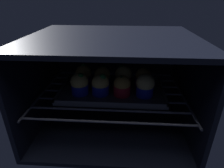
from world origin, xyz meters
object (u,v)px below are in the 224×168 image
at_px(muffin_row1_col0, 84,75).
at_px(muffin_row1_col2, 123,76).
at_px(muffin_row0_col1, 100,85).
at_px(muffin_row0_col3, 145,86).
at_px(muffin_row0_col0, 80,84).
at_px(muffin_row1_col1, 102,77).
at_px(muffin_row1_col3, 143,78).
at_px(baking_tray, 112,90).
at_px(muffin_row0_col2, 122,86).

xyz_separation_m(muffin_row1_col0, muffin_row1_col2, (0.16, 0.01, -0.00)).
height_order(muffin_row0_col1, muffin_row0_col3, same).
distance_m(muffin_row0_col0, muffin_row1_col2, 0.18).
bearing_deg(muffin_row1_col1, muffin_row1_col2, 4.83).
relative_size(muffin_row1_col2, muffin_row1_col3, 1.09).
height_order(muffin_row0_col0, muffin_row1_col2, muffin_row0_col0).
bearing_deg(muffin_row0_col1, muffin_row1_col3, 26.94).
relative_size(baking_tray, muffin_row1_col3, 5.18).
relative_size(baking_tray, muffin_row0_col2, 5.24).
xyz_separation_m(muffin_row1_col1, muffin_row1_col3, (0.16, 0.00, -0.00)).
bearing_deg(muffin_row0_col1, baking_tray, 45.88).
bearing_deg(muffin_row1_col2, muffin_row1_col1, -175.17).
height_order(baking_tray, muffin_row0_col3, muffin_row0_col3).
xyz_separation_m(muffin_row1_col1, muffin_row1_col2, (0.08, 0.01, 0.00)).
bearing_deg(muffin_row0_col3, muffin_row0_col1, 179.65).
distance_m(muffin_row1_col1, muffin_row1_col2, 0.08).
height_order(muffin_row0_col1, muffin_row0_col2, muffin_row0_col1).
height_order(muffin_row0_col2, muffin_row1_col2, muffin_row1_col2).
bearing_deg(baking_tray, muffin_row1_col0, 162.00).
relative_size(muffin_row0_col2, muffin_row1_col2, 0.91).
xyz_separation_m(muffin_row0_col0, muffin_row1_col0, (-0.00, 0.08, 0.00)).
relative_size(muffin_row0_col1, muffin_row1_col1, 1.05).
relative_size(muffin_row0_col1, muffin_row0_col2, 1.10).
bearing_deg(muffin_row1_col1, muffin_row1_col3, 1.57).
bearing_deg(muffin_row1_col1, muffin_row0_col0, -133.04).
bearing_deg(baking_tray, muffin_row1_col3, 18.66).
distance_m(muffin_row0_col2, muffin_row1_col0, 0.17).
bearing_deg(muffin_row0_col3, muffin_row1_col2, 132.91).
distance_m(muffin_row0_col1, muffin_row1_col0, 0.11).
relative_size(baking_tray, muffin_row0_col0, 4.60).
xyz_separation_m(baking_tray, muffin_row0_col1, (-0.04, -0.04, 0.04)).
height_order(muffin_row1_col0, muffin_row1_col1, muffin_row1_col0).
bearing_deg(muffin_row0_col3, muffin_row1_col1, 154.46).
bearing_deg(muffin_row1_col3, baking_tray, -161.34).
relative_size(muffin_row1_col0, muffin_row1_col1, 1.10).
bearing_deg(muffin_row1_col1, muffin_row0_col2, -43.62).
bearing_deg(muffin_row0_col3, baking_tray, 161.09).
bearing_deg(muffin_row0_col2, baking_tray, 133.88).
bearing_deg(muffin_row0_col0, baking_tray, 20.37).
bearing_deg(baking_tray, muffin_row1_col2, 45.69).
distance_m(muffin_row0_col0, muffin_row0_col3, 0.24).
relative_size(baking_tray, muffin_row1_col1, 4.98).
bearing_deg(muffin_row1_col3, muffin_row1_col2, 178.07).
height_order(baking_tray, muffin_row1_col3, muffin_row1_col3).
xyz_separation_m(muffin_row0_col0, muffin_row0_col2, (0.15, 0.00, -0.00)).
bearing_deg(baking_tray, muffin_row0_col2, -46.12).
height_order(muffin_row0_col2, muffin_row1_col0, muffin_row1_col0).
bearing_deg(muffin_row1_col0, muffin_row0_col0, -88.77).
xyz_separation_m(baking_tray, muffin_row0_col3, (0.12, -0.04, 0.05)).
xyz_separation_m(muffin_row0_col2, muffin_row1_col0, (-0.16, 0.08, 0.00)).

